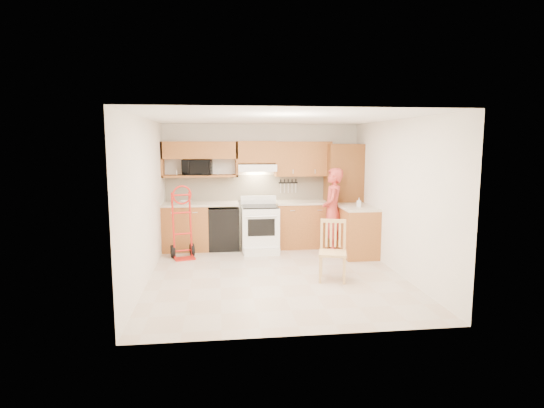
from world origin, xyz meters
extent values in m
cube|color=beige|center=(0.00, 0.00, -0.01)|extent=(4.00, 4.50, 0.02)
cube|color=white|center=(0.00, 0.00, 2.51)|extent=(4.00, 4.50, 0.02)
cube|color=white|center=(0.00, 2.26, 1.25)|extent=(4.00, 0.02, 2.50)
cube|color=white|center=(0.00, -2.26, 1.25)|extent=(4.00, 0.02, 2.50)
cube|color=white|center=(-2.01, 0.00, 1.25)|extent=(0.02, 4.50, 2.50)
cube|color=white|center=(2.01, 0.00, 1.25)|extent=(0.02, 4.50, 2.50)
cube|color=beige|center=(0.00, 2.23, 1.20)|extent=(3.92, 0.03, 0.55)
cube|color=#AA6027|center=(-1.55, 1.95, 0.45)|extent=(0.90, 0.60, 0.90)
cube|color=black|center=(-0.80, 1.95, 0.42)|extent=(0.60, 0.60, 0.85)
cube|color=#AA6027|center=(0.83, 1.95, 0.45)|extent=(1.14, 0.60, 0.90)
cube|color=beige|center=(-1.25, 1.95, 0.92)|extent=(1.50, 0.63, 0.04)
cube|color=beige|center=(0.83, 1.95, 0.92)|extent=(1.14, 0.63, 0.04)
cube|color=#AA6027|center=(1.70, 1.15, 0.45)|extent=(0.60, 1.00, 0.90)
cube|color=beige|center=(1.70, 1.15, 0.92)|extent=(0.63, 1.00, 0.04)
cube|color=brown|center=(1.65, 1.95, 1.05)|extent=(0.70, 0.60, 2.10)
cube|color=#AA6027|center=(-1.25, 2.08, 1.98)|extent=(1.50, 0.33, 0.34)
cube|color=#AA6027|center=(-1.25, 2.08, 1.47)|extent=(1.50, 0.33, 0.04)
cube|color=#AA6027|center=(-0.12, 2.08, 1.94)|extent=(0.76, 0.33, 0.44)
cube|color=#AA6027|center=(0.83, 2.08, 1.80)|extent=(1.14, 0.33, 0.70)
cube|color=white|center=(-0.12, 2.02, 1.63)|extent=(0.76, 0.46, 0.14)
imported|color=black|center=(-1.30, 2.08, 1.65)|extent=(0.60, 0.44, 0.31)
imported|color=#C13D36|center=(1.28, 1.35, 0.82)|extent=(0.56, 0.69, 1.65)
imported|color=white|center=(1.70, 1.05, 1.03)|extent=(0.10, 0.10, 0.17)
imported|color=white|center=(-1.54, 1.95, 0.97)|extent=(0.27, 0.27, 0.05)
camera|label=1|loc=(-0.90, -6.83, 2.13)|focal=29.19mm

